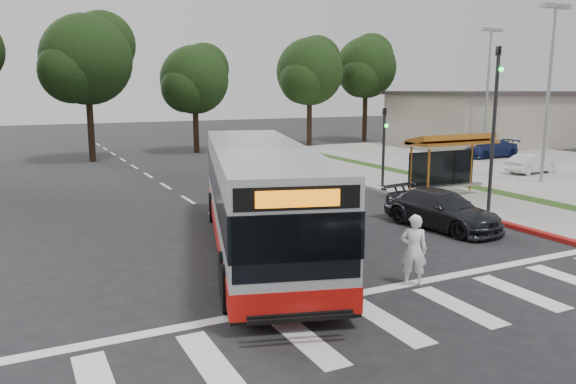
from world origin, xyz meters
TOP-DOWN VIEW (x-y plane):
  - ground at (0.00, 0.00)m, footprint 140.00×140.00m
  - sidewalk_east at (11.00, 8.00)m, footprint 4.00×40.00m
  - curb_east at (9.00, 8.00)m, footprint 0.30×40.00m
  - curb_east_red at (9.00, -2.00)m, footprint 0.32×6.00m
  - parking_lot at (23.00, 10.00)m, footprint 18.00×36.00m
  - commercial_building at (30.00, 22.00)m, footprint 14.00×10.00m
  - building_roof_cap at (30.00, 22.00)m, footprint 14.60×10.60m
  - crosswalk_ladder at (0.00, -5.00)m, footprint 18.00×2.60m
  - bus_shelter at (10.80, 5.10)m, footprint 4.20×1.60m
  - traffic_signal_ne_tall at (9.60, 1.49)m, footprint 0.18×0.37m
  - traffic_signal_ne_short at (9.60, 8.49)m, footprint 0.18×0.37m
  - lot_light_front at (18.00, 6.00)m, footprint 1.90×0.35m
  - lot_light_mid at (24.00, 16.00)m, footprint 1.90×0.35m
  - tree_ne_a at (16.08, 28.06)m, footprint 6.16×5.74m
  - tree_ne_b at (23.08, 30.06)m, footprint 6.16×5.74m
  - tree_north_a at (-1.92, 26.07)m, footprint 6.60×6.15m
  - tree_north_b at (6.07, 28.06)m, footprint 5.72×5.33m
  - transit_bus at (-0.23, 1.32)m, footprint 6.23×12.84m
  - pedestrian at (1.97, -3.38)m, footprint 0.81×0.75m
  - dark_sedan at (6.72, 0.93)m, footprint 2.54×4.85m
  - parked_car_1 at (20.00, 8.34)m, footprint 3.46×1.44m
  - parked_car_3 at (23.53, 14.90)m, footprint 4.28×1.76m

SIDE VIEW (x-z plane):
  - ground at x=0.00m, z-range 0.00..0.00m
  - crosswalk_ladder at x=0.00m, z-range 0.00..0.01m
  - parking_lot at x=23.00m, z-range 0.00..0.10m
  - sidewalk_east at x=11.00m, z-range 0.00..0.12m
  - curb_east at x=9.00m, z-range 0.00..0.15m
  - curb_east_red at x=9.00m, z-range 0.00..0.15m
  - parked_car_1 at x=20.00m, z-range 0.10..1.21m
  - dark_sedan at x=6.72m, z-range 0.00..1.34m
  - parked_car_3 at x=23.53m, z-range 0.10..1.34m
  - pedestrian at x=1.97m, z-range 0.00..1.86m
  - transit_bus at x=-0.23m, z-range 0.00..3.25m
  - commercial_building at x=30.00m, z-range 0.00..4.40m
  - bus_shelter at x=10.80m, z-range 0.92..3.78m
  - traffic_signal_ne_short at x=9.60m, z-range 0.48..4.48m
  - traffic_signal_ne_tall at x=9.60m, z-range 0.63..7.13m
  - building_roof_cap at x=30.00m, z-range 4.40..4.70m
  - tree_north_b at x=6.07m, z-range 1.45..9.88m
  - lot_light_front at x=18.00m, z-range 1.40..10.41m
  - lot_light_mid at x=24.00m, z-range 1.40..10.41m
  - tree_ne_a at x=16.08m, z-range 1.74..11.04m
  - tree_ne_b at x=23.08m, z-range 1.91..11.93m
  - tree_north_a at x=-1.92m, z-range 1.84..12.01m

